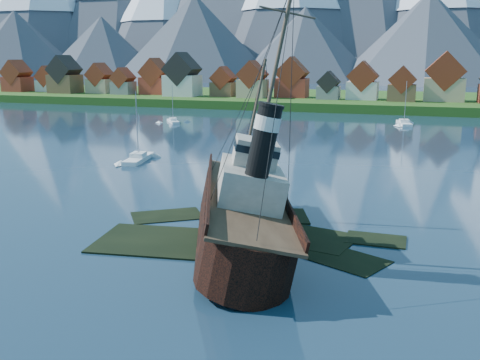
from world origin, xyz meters
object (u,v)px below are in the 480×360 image
(tugboat_wreck, at_px, (241,207))
(sailboat_e, at_px, (404,124))
(sailboat_a, at_px, (139,159))
(sailboat_c, at_px, (173,122))

(tugboat_wreck, height_order, sailboat_e, tugboat_wreck)
(sailboat_a, distance_m, sailboat_c, 57.64)
(sailboat_c, height_order, sailboat_e, sailboat_e)
(sailboat_c, xyz_separation_m, sailboat_e, (62.59, 15.74, 0.02))
(tugboat_wreck, bearing_deg, sailboat_c, 98.45)
(sailboat_a, bearing_deg, tugboat_wreck, -58.48)
(sailboat_e, bearing_deg, sailboat_a, -133.49)
(tugboat_wreck, distance_m, sailboat_e, 104.80)
(tugboat_wreck, xyz_separation_m, sailboat_a, (-30.69, 33.83, -3.04))
(tugboat_wreck, relative_size, sailboat_c, 3.05)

